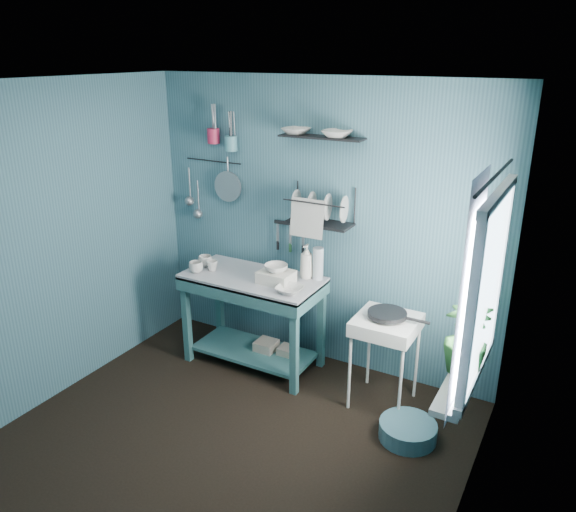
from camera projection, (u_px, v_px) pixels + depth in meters
The scene contains 36 objects.
floor at pixel (224, 447), 4.03m from camera, with size 3.20×3.20×0.00m, color black.
ceiling at pixel (207, 84), 3.16m from camera, with size 3.20×3.20×0.00m, color silver.
wall_back at pixel (320, 227), 4.82m from camera, with size 3.20×3.20×0.00m, color #345C6B.
wall_front at pixel (7, 411), 2.36m from camera, with size 3.20×3.20×0.00m, color #345C6B.
wall_left at pixel (48, 247), 4.32m from camera, with size 3.00×3.00×0.00m, color #345C6B.
wall_right at pixel (472, 348), 2.86m from camera, with size 3.00×3.00×0.00m, color #345C6B.
work_counter at pixel (253, 321), 4.97m from camera, with size 1.20×0.60×0.85m, color #2E5E61.
mug_left at pixel (196, 267), 4.90m from camera, with size 0.12×0.12×0.10m, color beige.
mug_mid at pixel (212, 266), 4.94m from camera, with size 0.10×0.10×0.09m, color beige.
mug_right at pixel (205, 261), 5.04m from camera, with size 0.12×0.12×0.10m, color beige.
wash_tub at pixel (276, 277), 4.68m from camera, with size 0.28×0.22×0.10m, color beige.
tub_bowl at pixel (276, 268), 4.65m from camera, with size 0.20×0.20×0.06m, color beige.
soap_bottle at pixel (306, 261), 4.75m from camera, with size 0.12×0.12×0.30m, color beige.
water_bottle at pixel (318, 264), 4.72m from camera, with size 0.09×0.09×0.28m, color silver.
counter_bowl at pixel (290, 290), 4.49m from camera, with size 0.22×0.22×0.05m, color beige.
hotplate_stand at pixel (384, 361), 4.42m from camera, with size 0.47×0.47×0.75m, color silver.
frying_pan at pixel (387, 314), 4.28m from camera, with size 0.30×0.30×0.04m, color black.
knife_strip at pixel (291, 224), 4.92m from camera, with size 0.32×0.02×0.03m, color black.
dish_rack at pixel (320, 206), 4.61m from camera, with size 0.55×0.24×0.32m, color black.
upper_shelf at pixel (322, 137), 4.45m from camera, with size 0.70×0.18×0.01m, color black.
shelf_bowl_left at pixel (296, 128), 4.54m from camera, with size 0.22×0.22×0.05m, color beige.
shelf_bowl_right at pixel (337, 140), 4.39m from camera, with size 0.23×0.23×0.06m, color beige.
utensil_cup_magenta at pixel (213, 136), 4.98m from camera, with size 0.11×0.11×0.13m, color #B52144.
utensil_cup_teal at pixel (231, 144), 4.91m from camera, with size 0.11×0.11×0.13m, color teal.
colander at pixel (228, 186), 5.11m from camera, with size 0.28×0.28×0.03m, color #989A9F.
ladle_outer at pixel (190, 183), 5.33m from camera, with size 0.01×0.01×0.30m, color #989A9F.
ladle_inner at pixel (198, 196), 5.33m from camera, with size 0.01×0.01×0.30m, color #989A9F.
hook_rail at pixel (213, 161), 5.13m from camera, with size 0.01×0.01×0.60m, color black.
window_glass at pixel (489, 290), 3.19m from camera, with size 1.10×1.10×0.00m, color white.
windowsill at pixel (463, 375), 3.43m from camera, with size 0.16×0.95×0.04m, color silver.
curtain at pixel (467, 298), 2.95m from camera, with size 1.35×1.35×0.00m, color silver.
curtain_rod at pixel (496, 176), 2.98m from camera, with size 0.02×0.02×1.05m, color black.
potted_plant at pixel (466, 337), 3.35m from camera, with size 0.26×0.26×0.47m, color #266129.
storage_tin_large at pixel (266, 352), 5.08m from camera, with size 0.18×0.18×0.22m, color gray.
storage_tin_small at pixel (287, 357), 5.01m from camera, with size 0.15×0.15×0.20m, color gray.
floor_basin at pixel (408, 431), 4.10m from camera, with size 0.42×0.42×0.13m, color #3F6E7D.
Camera 1 is at (2.01, -2.66, 2.68)m, focal length 35.00 mm.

